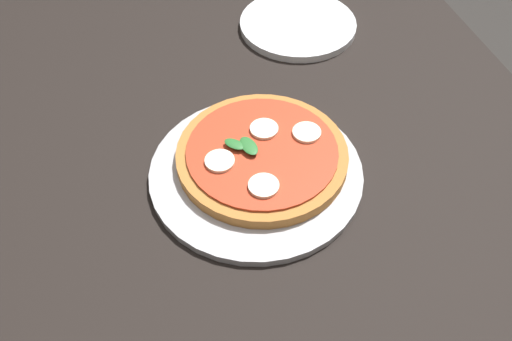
# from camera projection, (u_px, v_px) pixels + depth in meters

# --- Properties ---
(dining_table) EXTENTS (1.43, 0.94, 0.75)m
(dining_table) POSITION_uv_depth(u_px,v_px,m) (271.00, 206.00, 0.87)
(dining_table) COLOR black
(dining_table) RESTS_ON ground_plane
(serving_tray) EXTENTS (0.31, 0.31, 0.01)m
(serving_tray) POSITION_uv_depth(u_px,v_px,m) (256.00, 172.00, 0.78)
(serving_tray) COLOR #B2B2B7
(serving_tray) RESTS_ON dining_table
(pizza) EXTENTS (0.25, 0.25, 0.03)m
(pizza) POSITION_uv_depth(u_px,v_px,m) (262.00, 155.00, 0.78)
(pizza) COLOR #B27033
(pizza) RESTS_ON serving_tray
(plate_white) EXTENTS (0.22, 0.22, 0.01)m
(plate_white) POSITION_uv_depth(u_px,v_px,m) (298.00, 25.00, 1.03)
(plate_white) COLOR white
(plate_white) RESTS_ON dining_table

